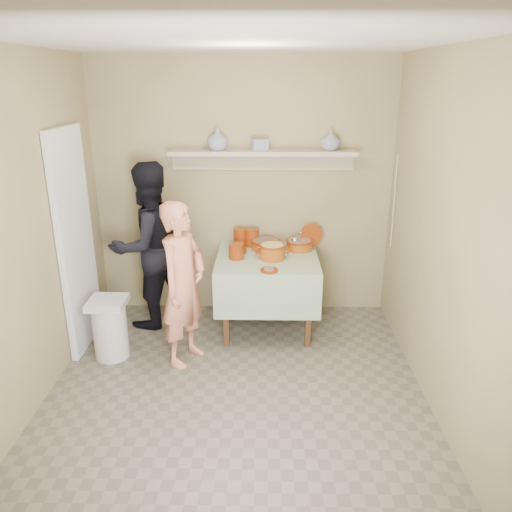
{
  "coord_description": "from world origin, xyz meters",
  "views": [
    {
      "loc": [
        0.22,
        -3.24,
        2.39
      ],
      "look_at": [
        0.15,
        0.75,
        0.95
      ],
      "focal_mm": 35.0,
      "sensor_mm": 36.0,
      "label": 1
    }
  ],
  "objects_px": {
    "person_helper": "(149,246)",
    "trash_bin": "(110,328)",
    "serving_table": "(267,267)",
    "person_cook": "(183,285)",
    "cazuela_rice": "(272,250)"
  },
  "relations": [
    {
      "from": "person_cook",
      "to": "cazuela_rice",
      "type": "height_order",
      "value": "person_cook"
    },
    {
      "from": "person_helper",
      "to": "cazuela_rice",
      "type": "distance_m",
      "value": 1.22
    },
    {
      "from": "person_cook",
      "to": "trash_bin",
      "type": "relative_size",
      "value": 2.59
    },
    {
      "from": "cazuela_rice",
      "to": "trash_bin",
      "type": "xyz_separation_m",
      "value": [
        -1.44,
        -0.51,
        -0.56
      ]
    },
    {
      "from": "serving_table",
      "to": "cazuela_rice",
      "type": "height_order",
      "value": "cazuela_rice"
    },
    {
      "from": "serving_table",
      "to": "trash_bin",
      "type": "relative_size",
      "value": 1.74
    },
    {
      "from": "person_helper",
      "to": "trash_bin",
      "type": "bearing_deg",
      "value": 28.34
    },
    {
      "from": "serving_table",
      "to": "person_helper",
      "type": "bearing_deg",
      "value": 175.69
    },
    {
      "from": "serving_table",
      "to": "cazuela_rice",
      "type": "xyz_separation_m",
      "value": [
        0.05,
        -0.08,
        0.2
      ]
    },
    {
      "from": "person_helper",
      "to": "serving_table",
      "type": "height_order",
      "value": "person_helper"
    },
    {
      "from": "trash_bin",
      "to": "cazuela_rice",
      "type": "bearing_deg",
      "value": 19.56
    },
    {
      "from": "person_cook",
      "to": "serving_table",
      "type": "relative_size",
      "value": 1.49
    },
    {
      "from": "person_helper",
      "to": "trash_bin",
      "type": "xyz_separation_m",
      "value": [
        -0.24,
        -0.68,
        -0.54
      ]
    },
    {
      "from": "person_helper",
      "to": "cazuela_rice",
      "type": "xyz_separation_m",
      "value": [
        1.21,
        -0.16,
        0.02
      ]
    },
    {
      "from": "cazuela_rice",
      "to": "person_cook",
      "type": "bearing_deg",
      "value": -144.0
    }
  ]
}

